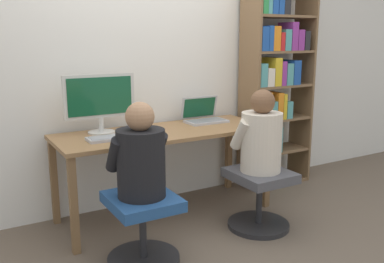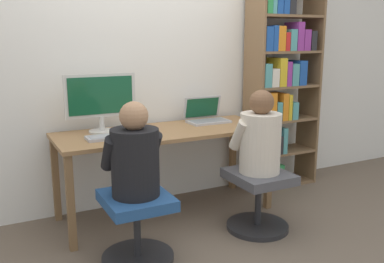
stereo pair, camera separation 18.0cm
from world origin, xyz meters
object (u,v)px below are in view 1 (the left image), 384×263
at_px(keyboard, 117,137).
at_px(office_chair_right, 259,195).
at_px(laptop, 204,117).
at_px(desktop_monitor, 100,102).
at_px(person_at_laptop, 261,137).
at_px(bookshelf, 273,84).
at_px(person_at_monitor, 141,157).
at_px(office_chair_left, 143,224).

height_order(keyboard, office_chair_right, keyboard).
bearing_deg(keyboard, laptop, 14.24).
distance_m(desktop_monitor, laptop, 0.94).
xyz_separation_m(office_chair_right, person_at_laptop, (0.00, 0.00, 0.45)).
bearing_deg(office_chair_right, laptop, 93.96).
bearing_deg(bookshelf, person_at_monitor, -155.96).
bearing_deg(laptop, desktop_monitor, 179.33).
relative_size(keyboard, bookshelf, 0.22).
relative_size(desktop_monitor, person_at_monitor, 0.92).
xyz_separation_m(person_at_monitor, bookshelf, (1.70, 0.76, 0.29)).
height_order(laptop, office_chair_right, laptop).
relative_size(keyboard, office_chair_right, 0.92).
relative_size(desktop_monitor, person_at_laptop, 0.90).
distance_m(laptop, person_at_monitor, 1.20).
height_order(laptop, person_at_laptop, person_at_laptop).
distance_m(laptop, person_at_laptop, 0.72).
bearing_deg(desktop_monitor, office_chair_right, -37.08).
xyz_separation_m(keyboard, person_at_laptop, (0.93, -0.50, -0.01)).
xyz_separation_m(office_chair_right, bookshelf, (0.73, 0.73, 0.74)).
height_order(office_chair_left, person_at_laptop, person_at_laptop).
bearing_deg(person_at_monitor, person_at_laptop, 1.94).
bearing_deg(office_chair_right, office_chair_left, -178.07).
distance_m(office_chair_left, person_at_laptop, 1.08).
bearing_deg(desktop_monitor, keyboard, -80.37).
xyz_separation_m(desktop_monitor, keyboard, (0.04, -0.23, -0.23)).
bearing_deg(bookshelf, desktop_monitor, 179.88).
relative_size(office_chair_left, office_chair_right, 1.00).
distance_m(office_chair_left, person_at_monitor, 0.44).
bearing_deg(keyboard, desktop_monitor, 99.63).
bearing_deg(person_at_monitor, desktop_monitor, 89.54).
bearing_deg(person_at_laptop, person_at_monitor, -178.06).
distance_m(laptop, office_chair_left, 1.30).
bearing_deg(office_chair_right, person_at_laptop, 90.00).
bearing_deg(person_at_monitor, office_chair_left, -90.00).
height_order(office_chair_right, person_at_laptop, person_at_laptop).
bearing_deg(laptop, person_at_laptop, -86.01).
relative_size(person_at_monitor, bookshelf, 0.31).
height_order(office_chair_left, office_chair_right, same).
distance_m(office_chair_right, bookshelf, 1.27).
bearing_deg(office_chair_left, desktop_monitor, 89.54).
bearing_deg(office_chair_right, keyboard, 151.79).
height_order(laptop, bookshelf, bookshelf).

